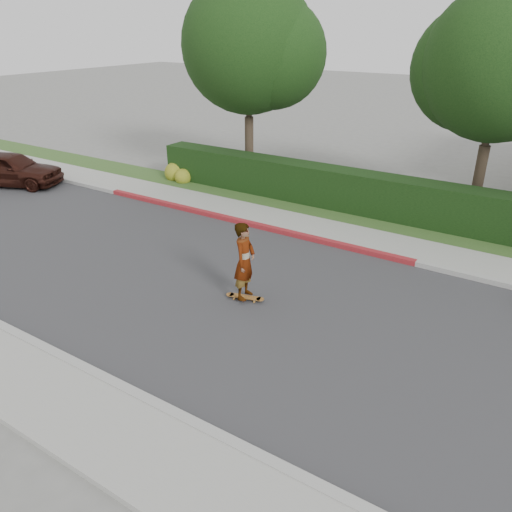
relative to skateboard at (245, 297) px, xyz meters
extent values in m
plane|color=slate|center=(1.97, 0.08, -0.08)|extent=(120.00, 120.00, 0.00)
cube|color=#2D2D30|center=(1.97, 0.08, -0.08)|extent=(60.00, 8.00, 0.01)
cube|color=#9E9E99|center=(1.97, -4.02, -0.01)|extent=(60.00, 0.20, 0.15)
cube|color=gray|center=(1.97, -4.92, -0.02)|extent=(60.00, 1.60, 0.12)
cube|color=#9E9E99|center=(1.97, 4.18, -0.01)|extent=(60.00, 0.20, 0.15)
cube|color=maroon|center=(-3.03, 4.18, -0.01)|extent=(12.00, 0.21, 0.15)
cube|color=gray|center=(1.97, 5.08, -0.02)|extent=(60.00, 1.60, 0.12)
cube|color=#2D4C1E|center=(1.97, 6.68, -0.03)|extent=(60.00, 1.60, 0.10)
cube|color=black|center=(-1.03, 7.28, 0.67)|extent=(15.00, 1.00, 1.50)
sphere|color=#2D4C19|center=(-8.23, 6.88, 0.27)|extent=(0.90, 0.90, 0.90)
sphere|color=#2D4C19|center=(-7.63, 6.68, 0.22)|extent=(0.70, 0.70, 0.70)
cylinder|color=#33261C|center=(-5.53, 8.58, 1.27)|extent=(0.36, 0.36, 2.70)
cylinder|color=#33261C|center=(-5.53, 8.58, 3.29)|extent=(0.24, 0.24, 2.25)
sphere|color=black|center=(-5.53, 8.58, 5.32)|extent=(5.20, 5.20, 5.20)
sphere|color=black|center=(-6.33, 8.98, 5.12)|extent=(4.42, 4.42, 4.42)
sphere|color=black|center=(-4.63, 8.88, 5.02)|extent=(4.16, 4.16, 4.16)
cylinder|color=#33261C|center=(3.47, 9.08, 1.18)|extent=(0.36, 0.36, 2.52)
cylinder|color=#33261C|center=(3.47, 9.08, 3.07)|extent=(0.24, 0.24, 2.10)
sphere|color=black|center=(3.47, 9.08, 4.96)|extent=(4.80, 4.80, 4.80)
sphere|color=black|center=(2.67, 9.48, 4.76)|extent=(4.08, 4.08, 4.08)
cylinder|color=#AD752F|center=(-0.23, -0.14, -0.05)|extent=(0.06, 0.04, 0.05)
cylinder|color=#AD752F|center=(-0.27, 0.00, -0.05)|extent=(0.06, 0.04, 0.05)
cylinder|color=#AD752F|center=(0.27, 0.00, -0.05)|extent=(0.06, 0.04, 0.05)
cylinder|color=#AD752F|center=(0.23, 0.14, -0.05)|extent=(0.06, 0.04, 0.05)
cube|color=silver|center=(-0.25, -0.07, -0.01)|extent=(0.08, 0.16, 0.02)
cube|color=silver|center=(0.25, 0.07, -0.01)|extent=(0.08, 0.16, 0.02)
cube|color=brown|center=(0.00, 0.00, 0.01)|extent=(0.80, 0.39, 0.02)
cylinder|color=brown|center=(-0.37, -0.10, 0.01)|extent=(0.23, 0.23, 0.02)
cylinder|color=brown|center=(0.37, 0.10, 0.01)|extent=(0.23, 0.23, 0.02)
imported|color=white|center=(0.00, 0.00, 0.98)|extent=(0.57, 0.77, 1.93)
imported|color=black|center=(-13.48, 2.69, 0.62)|extent=(4.46, 3.11, 1.41)
camera|label=1|loc=(5.98, -8.81, 6.11)|focal=35.00mm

